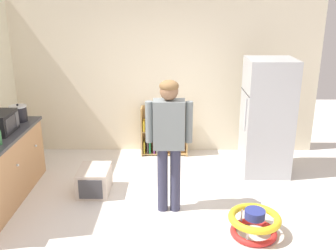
% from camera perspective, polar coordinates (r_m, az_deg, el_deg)
% --- Properties ---
extents(ground_plane, '(12.00, 12.00, 0.00)m').
position_cam_1_polar(ground_plane, '(4.87, -0.73, -13.72)').
color(ground_plane, silver).
rests_on(ground_plane, ground).
extents(back_wall, '(5.20, 0.06, 2.70)m').
position_cam_1_polar(back_wall, '(6.57, -0.30, 7.52)').
color(back_wall, '#F1E5C5').
rests_on(back_wall, ground).
extents(refrigerator, '(0.73, 0.68, 1.78)m').
position_cam_1_polar(refrigerator, '(5.96, 14.58, 1.24)').
color(refrigerator, '#B7BABF').
rests_on(refrigerator, ground).
extents(bookshelf, '(0.80, 0.28, 0.85)m').
position_cam_1_polar(bookshelf, '(6.65, -1.02, -1.10)').
color(bookshelf, tan).
rests_on(bookshelf, ground).
extents(standing_person, '(0.57, 0.23, 1.70)m').
position_cam_1_polar(standing_person, '(4.62, 0.15, -1.22)').
color(standing_person, '#383952').
rests_on(standing_person, ground).
extents(baby_walker, '(0.60, 0.60, 0.32)m').
position_cam_1_polar(baby_walker, '(4.61, 12.77, -13.95)').
color(baby_walker, red).
rests_on(baby_walker, ground).
extents(pet_carrier, '(0.42, 0.55, 0.36)m').
position_cam_1_polar(pet_carrier, '(5.49, -10.95, -8.00)').
color(pet_carrier, beige).
rests_on(pet_carrier, ground).
extents(crock_pot, '(0.25, 0.25, 0.26)m').
position_cam_1_polar(crock_pot, '(5.95, -21.48, 1.77)').
color(crock_pot, black).
rests_on(crock_pot, kitchen_counter).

